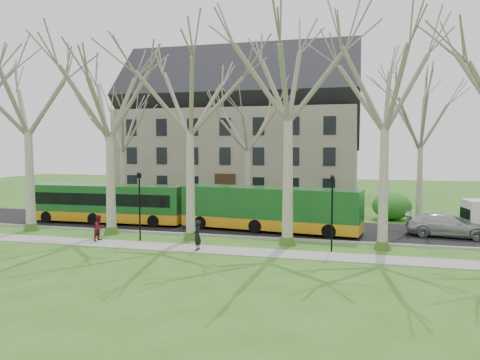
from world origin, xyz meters
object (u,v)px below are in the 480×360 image
object	(u,v)px
sedan	(448,225)
pedestrian_b	(99,228)
bus_follow	(270,208)
pedestrian_a	(197,235)
bus_lead	(108,203)

from	to	relation	value
sedan	pedestrian_b	bearing A→B (deg)	114.85
bus_follow	pedestrian_a	bearing A→B (deg)	-104.56
bus_lead	pedestrian_a	size ratio (longest dim) A/B	7.14
pedestrian_a	sedan	bearing A→B (deg)	118.36
bus_lead	pedestrian_b	distance (m)	7.15
bus_follow	sedan	distance (m)	11.81
bus_lead	bus_follow	world-z (taller)	bus_follow
pedestrian_a	pedestrian_b	distance (m)	6.96
bus_follow	sedan	bearing A→B (deg)	11.43
bus_follow	bus_lead	bearing A→B (deg)	-173.98
bus_follow	pedestrian_a	distance (m)	7.66
bus_follow	pedestrian_a	xyz separation A→B (m)	(-2.83, -7.08, -0.72)
sedan	pedestrian_a	world-z (taller)	pedestrian_a
pedestrian_a	pedestrian_b	xyz separation A→B (m)	(-6.90, 0.95, -0.04)
sedan	pedestrian_b	distance (m)	22.59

